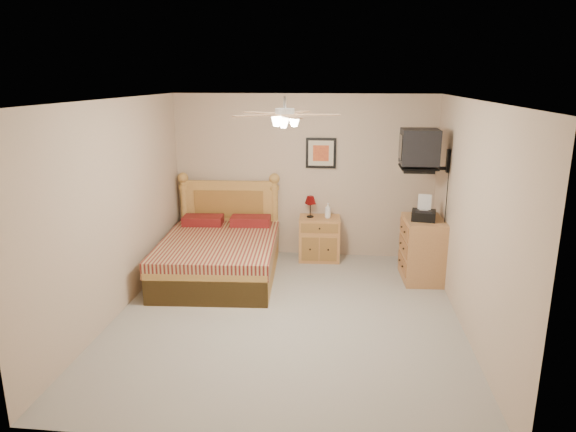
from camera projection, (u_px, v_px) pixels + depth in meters
The scene contains 17 objects.
floor at pixel (287, 315), 6.08m from camera, with size 4.50×4.50×0.00m, color gray.
ceiling at pixel (287, 100), 5.43m from camera, with size 4.00×4.50×0.04m, color white.
wall_back at pixel (303, 176), 7.92m from camera, with size 4.00×0.04×2.50m, color tan.
wall_front at pixel (251, 295), 3.60m from camera, with size 4.00×0.04×2.50m, color tan.
wall_left at pixel (116, 209), 5.97m from camera, with size 0.04×4.50×2.50m, color tan.
wall_right at pixel (470, 219), 5.55m from camera, with size 0.04×4.50×2.50m, color tan.
bed at pixel (218, 232), 7.10m from camera, with size 1.54×2.02×1.31m, color #B48740, non-canonical shape.
nightstand at pixel (319, 238), 7.89m from camera, with size 0.62×0.46×0.67m, color #B58444.
table_lamp at pixel (310, 207), 7.79m from camera, with size 0.18×0.18×0.33m, color #560506, non-canonical shape.
lotion_bottle at pixel (328, 211), 7.74m from camera, with size 0.09×0.09×0.23m, color white.
framed_picture at pixel (321, 153), 7.77m from camera, with size 0.46×0.04×0.46m, color black.
dresser at pixel (422, 249), 7.07m from camera, with size 0.51×0.74×0.87m, color #9E6B42.
fax_machine at pixel (424, 208), 6.86m from camera, with size 0.31×0.33×0.33m, color black, non-canonical shape.
magazine_lower at pixel (416, 213), 7.21m from camera, with size 0.18×0.24×0.02m, color beige.
magazine_upper at pixel (418, 211), 7.23m from camera, with size 0.18×0.24×0.02m, color gray.
wall_tv at pixel (431, 150), 6.71m from camera, with size 0.56×0.46×0.58m, color black, non-canonical shape.
ceiling_fan at pixel (285, 114), 5.27m from camera, with size 1.14×1.14×0.28m, color silver, non-canonical shape.
Camera 1 is at (0.62, -5.53, 2.73)m, focal length 32.00 mm.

